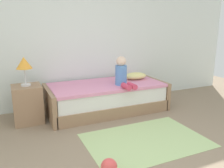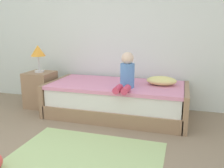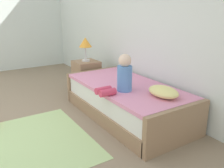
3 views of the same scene
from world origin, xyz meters
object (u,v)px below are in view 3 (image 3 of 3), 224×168
Objects in this scene: bed at (126,101)px; nightstand at (86,76)px; pillow at (163,92)px; table_lamp at (85,43)px; child_figure at (122,77)px.

bed is 1.35m from nightstand.
nightstand reaches higher than bed.
pillow is (0.66, 0.10, 0.32)m from bed.
pillow is at bearing 2.32° from nightstand.
nightstand is at bearing 179.20° from bed.
table_lamp is 2.04m from pillow.
child_figure reaches higher than bed.
bed is at bearing -0.80° from table_lamp.
pillow is at bearing 2.32° from table_lamp.
bed is 3.52× the size of nightstand.
pillow is at bearing 8.66° from bed.
child_figure is at bearing -48.22° from bed.
bed is at bearing 131.78° from child_figure.
pillow is (2.01, 0.08, -0.37)m from table_lamp.
nightstand is 0.64m from table_lamp.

